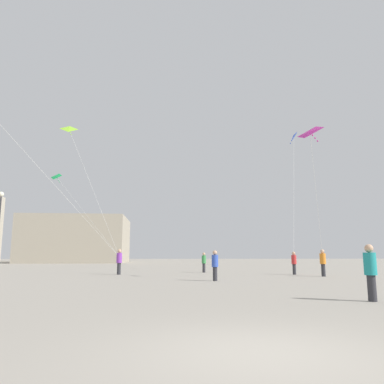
{
  "coord_description": "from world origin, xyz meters",
  "views": [
    {
      "loc": [
        -1.42,
        -5.72,
        1.41
      ],
      "look_at": [
        0.0,
        16.15,
        5.11
      ],
      "focal_mm": 35.18,
      "sensor_mm": 36.0,
      "label": 1
    }
  ],
  "objects": [
    {
      "name": "person_in_purple",
      "position": [
        -4.99,
        22.96,
        1.02
      ],
      "size": [
        0.41,
        0.41,
        1.86
      ],
      "rotation": [
        0.0,
        0.0,
        0.28
      ],
      "color": "#2D2D33",
      "rests_on": "ground_plane"
    },
    {
      "name": "person_in_orange",
      "position": [
        9.13,
        19.57,
        0.99
      ],
      "size": [
        0.39,
        0.39,
        1.81
      ],
      "rotation": [
        0.0,
        0.0,
        1.71
      ],
      "color": "#2D2D33",
      "rests_on": "ground_plane"
    },
    {
      "name": "person_in_blue",
      "position": [
        1.25,
        15.59,
        0.92
      ],
      "size": [
        0.37,
        0.37,
        1.68
      ],
      "rotation": [
        0.0,
        0.0,
        4.82
      ],
      "color": "#2D2D33",
      "rests_on": "ground_plane"
    },
    {
      "name": "kite_cobalt_diamond",
      "position": [
        10.31,
        27.45,
        12.32
      ],
      "size": [
        2.81,
        6.03,
        11.62
      ],
      "color": "blue"
    },
    {
      "name": "person_in_teal",
      "position": [
        4.93,
        5.88,
        0.96
      ],
      "size": [
        0.38,
        0.38,
        1.76
      ],
      "rotation": [
        0.0,
        0.0,
        5.55
      ],
      "color": "#2D2D33",
      "rests_on": "ground_plane"
    },
    {
      "name": "ground_plane",
      "position": [
        0.0,
        0.0,
        0.0
      ],
      "size": [
        300.0,
        300.0,
        0.0
      ],
      "primitive_type": "plane",
      "color": "#9E9689"
    },
    {
      "name": "kite_magenta_delta",
      "position": [
        7.15,
        15.63,
        8.68
      ],
      "size": [
        2.72,
        4.84,
        7.84
      ],
      "color": "#D12899"
    },
    {
      "name": "person_in_red",
      "position": [
        7.96,
        22.04,
        0.92
      ],
      "size": [
        0.37,
        0.37,
        1.68
      ],
      "rotation": [
        0.0,
        0.0,
        5.7
      ],
      "color": "#2D2D33",
      "rests_on": "ground_plane"
    },
    {
      "name": "person_in_green",
      "position": [
        1.62,
        25.87,
        0.9
      ],
      "size": [
        0.36,
        0.36,
        1.64
      ],
      "rotation": [
        0.0,
        0.0,
        1.85
      ],
      "color": "#2D2D33",
      "rests_on": "ground_plane"
    },
    {
      "name": "building_centre_hall",
      "position": [
        -19.0,
        70.18,
        4.36
      ],
      "size": [
        19.19,
        17.96,
        8.72
      ],
      "color": "#A39984",
      "rests_on": "ground_plane"
    },
    {
      "name": "kite_emerald_delta",
      "position": [
        -13.63,
        35.89,
        9.82
      ],
      "size": [
        9.66,
        13.98,
        9.16
      ],
      "color": "green"
    },
    {
      "name": "kite_lime_delta",
      "position": [
        -10.53,
        28.31,
        12.69
      ],
      "size": [
        6.35,
        5.88,
        12.06
      ],
      "color": "#8CD12D"
    }
  ]
}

